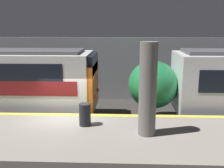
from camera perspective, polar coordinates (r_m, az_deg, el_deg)
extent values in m
plane|color=#33302D|center=(11.88, -9.83, -11.35)|extent=(120.00, 120.00, 0.00)
cube|color=gray|center=(9.88, -12.43, -13.20)|extent=(40.00, 4.03, 1.09)
cube|color=#EAD14C|center=(11.34, -10.20, -6.60)|extent=(40.00, 0.30, 0.01)
cube|color=#939399|center=(17.14, -5.82, 3.34)|extent=(50.00, 0.15, 4.02)
cylinder|color=slate|center=(8.88, 7.79, -1.22)|extent=(0.60, 0.60, 3.20)
ellipsoid|color=#238447|center=(13.00, 8.89, -0.08)|extent=(2.42, 2.61, 2.34)
sphere|color=#F2EFCC|center=(13.03, 4.67, -1.84)|extent=(0.20, 0.20, 0.20)
cube|color=orange|center=(13.02, -4.13, -0.33)|extent=(0.25, 2.78, 2.23)
cube|color=black|center=(12.81, -4.21, 4.53)|extent=(0.25, 2.50, 0.89)
sphere|color=#EA4C42|center=(12.48, -3.72, -2.75)|extent=(0.18, 0.18, 0.18)
sphere|color=#EA4C42|center=(13.71, -3.16, -1.31)|extent=(0.18, 0.18, 0.18)
cylinder|color=#232328|center=(9.98, -5.92, -6.63)|extent=(0.44, 0.44, 0.85)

